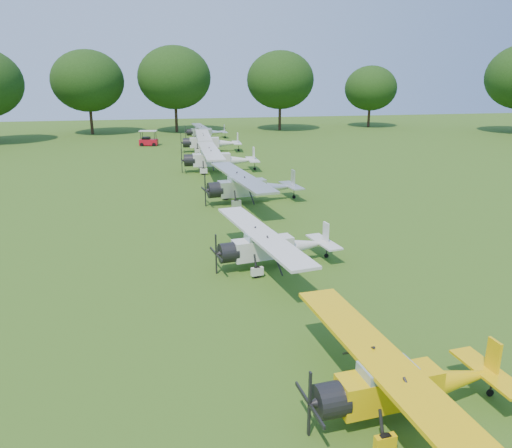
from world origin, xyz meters
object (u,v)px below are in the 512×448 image
Objects in this scene: aircraft_3 at (272,244)px; aircraft_2 at (404,381)px; aircraft_4 at (249,185)px; aircraft_7 at (205,131)px; golf_cart at (148,141)px; aircraft_5 at (217,157)px; aircraft_6 at (209,141)px.

aircraft_2 is at bearing -94.63° from aircraft_3.
aircraft_2 is 0.98× the size of aircraft_3.
aircraft_4 is 1.19× the size of aircraft_7.
aircraft_2 is 54.97m from golf_cart.
aircraft_5 is 4.74× the size of golf_cart.
aircraft_6 reaches higher than aircraft_3.
aircraft_7 is at bearing 88.02° from aircraft_5.
aircraft_7 is (0.62, 60.25, -0.01)m from aircraft_2.
aircraft_6 is at bearing 82.94° from aircraft_4.
aircraft_6 reaches higher than aircraft_2.
aircraft_4 reaches higher than aircraft_7.
aircraft_2 is 23.65m from aircraft_4.
aircraft_2 is at bearing -94.73° from aircraft_7.
aircraft_2 is 60.25m from aircraft_7.
aircraft_3 is at bearing -89.99° from aircraft_5.
aircraft_6 is at bearing 88.46° from aircraft_5.
aircraft_4 is at bearing 84.18° from aircraft_2.
aircraft_7 is (1.61, 48.82, -0.03)m from aircraft_3.
aircraft_2 is 0.85× the size of aircraft_6.
aircraft_2 is 3.92× the size of golf_cart.
aircraft_4 is (1.18, 12.23, 0.18)m from aircraft_3.
aircraft_3 is at bearing -96.03° from aircraft_7.
golf_cart is at bearing 88.52° from aircraft_3.
aircraft_4 reaches higher than golf_cart.
aircraft_7 is (0.71, 12.35, -0.21)m from aircraft_6.
aircraft_6 is 1.19× the size of aircraft_7.
aircraft_3 is 0.87× the size of aircraft_6.
aircraft_4 is 1.00× the size of aircraft_6.
aircraft_6 is at bearing 79.02° from aircraft_3.
aircraft_6 reaches higher than golf_cart.
aircraft_3 reaches higher than aircraft_7.
aircraft_4 reaches higher than aircraft_3.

